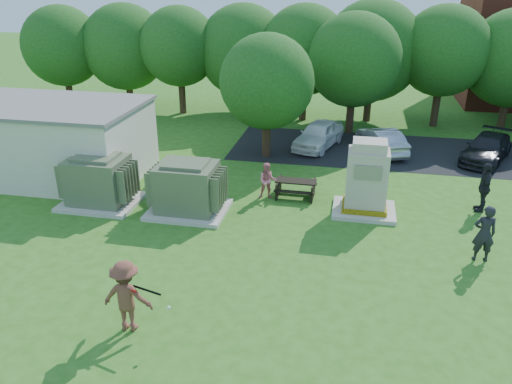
% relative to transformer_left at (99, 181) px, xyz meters
% --- Properties ---
extents(ground, '(120.00, 120.00, 0.00)m').
position_rel_transformer_left_xyz_m(ground, '(6.50, -4.50, -0.97)').
color(ground, '#2D6619').
rests_on(ground, ground).
extents(service_building, '(10.00, 5.00, 3.20)m').
position_rel_transformer_left_xyz_m(service_building, '(-4.50, 2.50, 0.63)').
color(service_building, beige).
rests_on(service_building, ground).
extents(service_building_roof, '(10.20, 5.20, 0.15)m').
position_rel_transformer_left_xyz_m(service_building_roof, '(-4.50, 2.50, 2.31)').
color(service_building_roof, slate).
rests_on(service_building_roof, service_building).
extents(parking_strip, '(20.00, 6.00, 0.01)m').
position_rel_transformer_left_xyz_m(parking_strip, '(13.50, 9.00, -0.96)').
color(parking_strip, '#232326').
rests_on(parking_strip, ground).
extents(transformer_left, '(3.00, 2.40, 2.07)m').
position_rel_transformer_left_xyz_m(transformer_left, '(0.00, 0.00, 0.00)').
color(transformer_left, beige).
rests_on(transformer_left, ground).
extents(transformer_right, '(3.00, 2.40, 2.07)m').
position_rel_transformer_left_xyz_m(transformer_right, '(3.70, 0.00, 0.00)').
color(transformer_right, beige).
rests_on(transformer_right, ground).
extents(generator_cabinet, '(2.40, 1.96, 2.92)m').
position_rel_transformer_left_xyz_m(generator_cabinet, '(10.43, 1.33, 0.31)').
color(generator_cabinet, beige).
rests_on(generator_cabinet, ground).
extents(picnic_table, '(1.68, 1.26, 0.72)m').
position_rel_transformer_left_xyz_m(picnic_table, '(7.62, 2.29, -0.52)').
color(picnic_table, black).
rests_on(picnic_table, ground).
extents(batter, '(1.33, 0.79, 2.01)m').
position_rel_transformer_left_xyz_m(batter, '(4.45, -6.99, 0.04)').
color(batter, brown).
rests_on(batter, ground).
extents(person_by_generator, '(0.75, 0.52, 1.95)m').
position_rel_transformer_left_xyz_m(person_by_generator, '(14.15, -1.53, 0.00)').
color(person_by_generator, black).
rests_on(person_by_generator, ground).
extents(person_at_picnic, '(0.85, 0.73, 1.54)m').
position_rel_transformer_left_xyz_m(person_at_picnic, '(6.50, 1.87, -0.20)').
color(person_at_picnic, '#DD7581').
rests_on(person_at_picnic, ground).
extents(person_walking_right, '(0.57, 1.19, 1.98)m').
position_rel_transformer_left_xyz_m(person_walking_right, '(14.91, 2.40, 0.02)').
color(person_walking_right, black).
rests_on(person_walking_right, ground).
extents(car_white, '(2.80, 4.41, 1.40)m').
position_rel_transformer_left_xyz_m(car_white, '(7.96, 8.94, -0.27)').
color(car_white, white).
rests_on(car_white, ground).
extents(car_silver_a, '(2.72, 4.13, 1.29)m').
position_rel_transformer_left_xyz_m(car_silver_a, '(11.24, 8.78, -0.33)').
color(car_silver_a, '#B4B4B9').
rests_on(car_silver_a, ground).
extents(car_dark, '(3.39, 4.66, 1.25)m').
position_rel_transformer_left_xyz_m(car_dark, '(16.31, 8.55, -0.34)').
color(car_dark, black).
rests_on(car_dark, ground).
extents(batting_equipment, '(1.12, 0.35, 0.39)m').
position_rel_transformer_left_xyz_m(batting_equipment, '(5.09, -7.11, 0.30)').
color(batting_equipment, black).
rests_on(batting_equipment, ground).
extents(tree_row, '(41.30, 13.30, 7.30)m').
position_rel_transformer_left_xyz_m(tree_row, '(8.25, 14.00, 3.18)').
color(tree_row, '#47301E').
rests_on(tree_row, ground).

